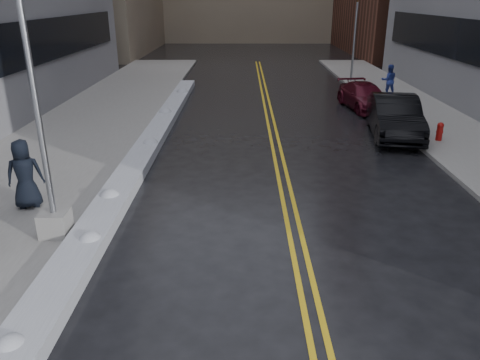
{
  "coord_description": "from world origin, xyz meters",
  "views": [
    {
      "loc": [
        1.19,
        -7.99,
        5.52
      ],
      "look_at": [
        1.12,
        2.7,
        1.3
      ],
      "focal_mm": 35.0,
      "sensor_mm": 36.0,
      "label": 1
    }
  ],
  "objects_px": {
    "car_black": "(395,117)",
    "traffic_signal": "(355,31)",
    "lamppost": "(42,140)",
    "fire_hydrant": "(440,131)",
    "pedestrian_c": "(25,174)",
    "car_maroon": "(364,96)",
    "pedestrian_east": "(389,80)"
  },
  "relations": [
    {
      "from": "car_black",
      "to": "traffic_signal",
      "type": "bearing_deg",
      "value": 93.53
    },
    {
      "from": "lamppost",
      "to": "fire_hydrant",
      "type": "bearing_deg",
      "value": 33.04
    },
    {
      "from": "traffic_signal",
      "to": "pedestrian_c",
      "type": "relative_size",
      "value": 3.16
    },
    {
      "from": "fire_hydrant",
      "to": "car_black",
      "type": "height_order",
      "value": "car_black"
    },
    {
      "from": "fire_hydrant",
      "to": "car_maroon",
      "type": "xyz_separation_m",
      "value": [
        -1.5,
        6.21,
        0.1
      ]
    },
    {
      "from": "lamppost",
      "to": "car_maroon",
      "type": "bearing_deg",
      "value": 52.76
    },
    {
      "from": "pedestrian_east",
      "to": "car_black",
      "type": "relative_size",
      "value": 0.34
    },
    {
      "from": "car_black",
      "to": "car_maroon",
      "type": "relative_size",
      "value": 1.14
    },
    {
      "from": "traffic_signal",
      "to": "car_black",
      "type": "xyz_separation_m",
      "value": [
        -1.0,
        -12.91,
        -2.56
      ]
    },
    {
      "from": "pedestrian_c",
      "to": "lamppost",
      "type": "bearing_deg",
      "value": 111.79
    },
    {
      "from": "lamppost",
      "to": "traffic_signal",
      "type": "height_order",
      "value": "lamppost"
    },
    {
      "from": "fire_hydrant",
      "to": "car_black",
      "type": "relative_size",
      "value": 0.14
    },
    {
      "from": "fire_hydrant",
      "to": "pedestrian_east",
      "type": "relative_size",
      "value": 0.41
    },
    {
      "from": "pedestrian_east",
      "to": "car_black",
      "type": "xyz_separation_m",
      "value": [
        -2.0,
        -7.83,
        -0.19
      ]
    },
    {
      "from": "pedestrian_east",
      "to": "car_maroon",
      "type": "distance_m",
      "value": 3.39
    },
    {
      "from": "traffic_signal",
      "to": "pedestrian_east",
      "type": "relative_size",
      "value": 3.4
    },
    {
      "from": "car_maroon",
      "to": "pedestrian_c",
      "type": "bearing_deg",
      "value": -141.45
    },
    {
      "from": "traffic_signal",
      "to": "car_maroon",
      "type": "xyz_separation_m",
      "value": [
        -1.0,
        -7.79,
        -2.75
      ]
    },
    {
      "from": "pedestrian_c",
      "to": "pedestrian_east",
      "type": "height_order",
      "value": "pedestrian_c"
    },
    {
      "from": "car_maroon",
      "to": "fire_hydrant",
      "type": "bearing_deg",
      "value": -83.95
    },
    {
      "from": "fire_hydrant",
      "to": "car_black",
      "type": "distance_m",
      "value": 1.88
    },
    {
      "from": "traffic_signal",
      "to": "pedestrian_c",
      "type": "distance_m",
      "value": 24.36
    },
    {
      "from": "pedestrian_east",
      "to": "car_black",
      "type": "distance_m",
      "value": 8.08
    },
    {
      "from": "traffic_signal",
      "to": "car_black",
      "type": "height_order",
      "value": "traffic_signal"
    },
    {
      "from": "lamppost",
      "to": "car_maroon",
      "type": "distance_m",
      "value": 17.95
    },
    {
      "from": "pedestrian_c",
      "to": "pedestrian_east",
      "type": "relative_size",
      "value": 1.07
    },
    {
      "from": "lamppost",
      "to": "traffic_signal",
      "type": "relative_size",
      "value": 1.27
    },
    {
      "from": "traffic_signal",
      "to": "pedestrian_c",
      "type": "xyz_separation_m",
      "value": [
        -13.13,
        -20.39,
        -2.3
      ]
    },
    {
      "from": "pedestrian_east",
      "to": "car_black",
      "type": "bearing_deg",
      "value": 78.39
    },
    {
      "from": "traffic_signal",
      "to": "pedestrian_c",
      "type": "bearing_deg",
      "value": -122.78
    },
    {
      "from": "fire_hydrant",
      "to": "traffic_signal",
      "type": "bearing_deg",
      "value": 92.05
    },
    {
      "from": "car_black",
      "to": "car_maroon",
      "type": "bearing_deg",
      "value": 97.96
    }
  ]
}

